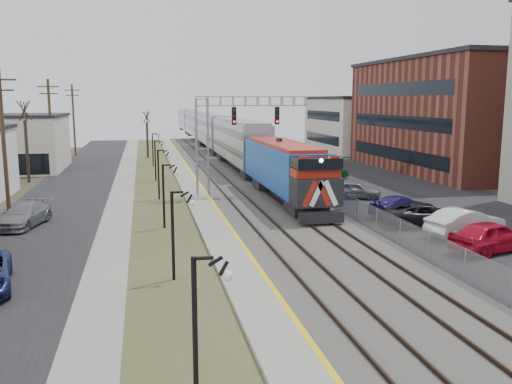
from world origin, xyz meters
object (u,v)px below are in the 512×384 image
object	(u,v)px
signal_gantry	(224,129)
car_lot_b	(465,223)
train	(210,131)
car_lot_a	(491,237)

from	to	relation	value
signal_gantry	car_lot_b	distance (m)	20.11
train	signal_gantry	distance (m)	44.27
train	signal_gantry	size ratio (longest dim) A/B	12.07
car_lot_a	car_lot_b	distance (m)	3.23
car_lot_a	car_lot_b	xyz separation A→B (m)	(0.54, 3.18, -0.01)
car_lot_a	car_lot_b	world-z (taller)	car_lot_a
train	car_lot_b	size ratio (longest dim) A/B	22.06
train	signal_gantry	bearing A→B (deg)	-95.56
car_lot_a	train	bearing A→B (deg)	-8.80
signal_gantry	car_lot_b	world-z (taller)	signal_gantry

